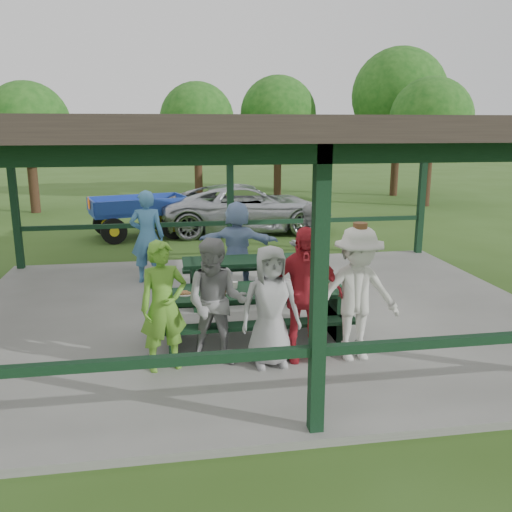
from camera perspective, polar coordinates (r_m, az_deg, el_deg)
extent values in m
plane|color=#315019|center=(9.50, 0.07, -6.43)|extent=(90.00, 90.00, 0.00)
cube|color=slate|center=(9.48, 0.07, -6.15)|extent=(10.00, 8.00, 0.10)
cube|color=black|center=(5.47, 6.63, -4.08)|extent=(0.15, 0.15, 3.00)
cube|color=black|center=(13.14, -24.09, 5.19)|extent=(0.15, 0.15, 3.00)
cube|color=black|center=(12.80, -2.73, 6.15)|extent=(0.15, 0.15, 3.00)
cube|color=black|center=(14.17, 17.05, 6.30)|extent=(0.15, 0.15, 3.00)
cube|color=black|center=(5.57, -18.55, -11.02)|extent=(4.65, 0.10, 0.10)
cube|color=black|center=(12.84, -13.41, 3.11)|extent=(4.65, 0.10, 0.10)
cube|color=black|center=(13.37, 7.59, 3.77)|extent=(4.65, 0.10, 0.10)
cube|color=black|center=(5.22, 7.05, 10.73)|extent=(9.80, 0.15, 0.20)
cube|color=black|center=(12.69, -2.80, 12.43)|extent=(9.80, 0.15, 0.20)
cube|color=#2B231F|center=(8.93, 0.08, 13.38)|extent=(10.60, 8.60, 0.24)
cube|color=black|center=(8.07, -0.33, -3.94)|extent=(2.82, 0.75, 0.06)
cube|color=black|center=(7.65, 0.33, -7.28)|extent=(2.82, 0.28, 0.05)
cube|color=black|center=(8.69, -0.90, -4.71)|extent=(2.82, 0.28, 0.05)
cube|color=black|center=(8.09, -9.03, -6.65)|extent=(0.06, 0.70, 0.75)
cube|color=black|center=(8.45, 7.98, -5.73)|extent=(0.06, 0.70, 0.75)
cube|color=black|center=(8.15, -8.99, -7.64)|extent=(0.06, 1.39, 0.45)
cube|color=black|center=(8.50, 7.95, -6.68)|extent=(0.06, 1.39, 0.45)
cube|color=black|center=(10.01, -0.90, -0.48)|extent=(2.38, 0.75, 0.06)
cube|color=black|center=(9.56, -0.40, -2.99)|extent=(2.38, 0.28, 0.05)
cube|color=black|center=(10.61, -1.34, -1.31)|extent=(2.38, 0.28, 0.05)
cube|color=black|center=(10.01, -6.63, -2.62)|extent=(0.06, 0.70, 0.75)
cube|color=black|center=(10.29, 4.69, -2.12)|extent=(0.06, 0.70, 0.75)
cube|color=black|center=(10.05, -6.61, -3.44)|extent=(0.06, 1.39, 0.45)
cube|color=black|center=(10.33, 4.67, -2.92)|extent=(0.06, 1.39, 0.45)
cylinder|color=white|center=(7.97, -7.47, -4.01)|extent=(0.22, 0.22, 0.01)
torus|color=olive|center=(7.95, -7.76, -3.92)|extent=(0.10, 0.10, 0.03)
torus|color=olive|center=(7.95, -7.19, -3.89)|extent=(0.10, 0.10, 0.03)
torus|color=olive|center=(8.01, -7.49, -3.77)|extent=(0.10, 0.10, 0.03)
cylinder|color=white|center=(8.02, -2.68, -3.81)|extent=(0.22, 0.22, 0.01)
torus|color=olive|center=(7.99, -2.95, -3.71)|extent=(0.10, 0.10, 0.03)
torus|color=olive|center=(8.00, -2.38, -3.69)|extent=(0.10, 0.10, 0.03)
torus|color=olive|center=(8.06, -2.72, -3.56)|extent=(0.10, 0.10, 0.03)
cylinder|color=white|center=(8.14, 2.68, -3.55)|extent=(0.22, 0.22, 0.01)
torus|color=olive|center=(8.11, 2.44, -3.45)|extent=(0.10, 0.10, 0.03)
torus|color=olive|center=(8.12, 2.99, -3.42)|extent=(0.10, 0.10, 0.03)
torus|color=olive|center=(8.17, 2.62, -3.31)|extent=(0.10, 0.10, 0.03)
cylinder|color=white|center=(8.32, 7.72, -3.27)|extent=(0.22, 0.22, 0.01)
torus|color=olive|center=(8.29, 7.50, -3.18)|extent=(0.10, 0.10, 0.03)
torus|color=olive|center=(8.31, 8.03, -3.15)|extent=(0.10, 0.10, 0.03)
torus|color=olive|center=(8.36, 7.64, -3.04)|extent=(0.10, 0.10, 0.03)
cylinder|color=#381E0F|center=(7.79, -9.01, -4.16)|extent=(0.06, 0.06, 0.10)
cylinder|color=#381E0F|center=(7.80, -5.56, -4.02)|extent=(0.06, 0.06, 0.10)
cylinder|color=#381E0F|center=(7.82, -3.44, -3.93)|extent=(0.06, 0.06, 0.10)
cylinder|color=#381E0F|center=(8.04, 5.52, -3.48)|extent=(0.06, 0.06, 0.10)
cylinder|color=#381E0F|center=(8.06, 6.13, -3.45)|extent=(0.06, 0.06, 0.10)
cylinder|color=#381E0F|center=(8.10, 7.04, -3.40)|extent=(0.06, 0.06, 0.10)
cone|color=white|center=(8.21, -2.22, -3.07)|extent=(0.09, 0.09, 0.10)
cone|color=white|center=(8.30, 1.90, -2.88)|extent=(0.09, 0.09, 0.10)
cone|color=white|center=(8.34, 3.34, -2.81)|extent=(0.09, 0.09, 0.10)
cone|color=white|center=(8.47, 6.81, -2.63)|extent=(0.09, 0.09, 0.10)
imported|color=#5E9E2C|center=(7.16, -9.71, -5.22)|extent=(0.72, 0.57, 1.73)
imported|color=gray|center=(7.21, -4.22, -4.92)|extent=(0.98, 0.84, 1.74)
imported|color=#9C9D9F|center=(7.20, 1.52, -5.31)|extent=(0.83, 0.56, 1.64)
imported|color=#B7232F|center=(7.36, 4.94, -4.01)|extent=(1.13, 0.57, 1.86)
imported|color=silver|center=(7.47, 10.60, -3.98)|extent=(1.22, 0.73, 1.85)
cylinder|color=brown|center=(7.26, 10.89, 2.56)|extent=(0.33, 0.33, 0.02)
cylinder|color=brown|center=(7.25, 10.92, 3.03)|extent=(0.20, 0.20, 0.11)
imported|color=#839FCA|center=(10.72, -1.97, 1.25)|extent=(1.68, 0.91, 1.73)
imported|color=teal|center=(11.24, -11.37, 2.02)|extent=(0.72, 0.50, 1.90)
imported|color=#949496|center=(10.97, 5.42, 1.21)|extent=(0.94, 0.83, 1.63)
imported|color=silver|center=(16.94, -1.01, 5.05)|extent=(5.34, 2.51, 1.48)
cube|color=#1B3999|center=(16.48, -12.30, 4.60)|extent=(2.94, 2.00, 0.12)
cube|color=#1B3999|center=(15.80, -11.81, 5.13)|extent=(2.61, 0.76, 0.38)
cube|color=#1B3999|center=(17.10, -12.83, 5.70)|extent=(2.61, 0.76, 0.38)
cube|color=#1B3999|center=(16.22, -16.99, 5.04)|extent=(0.41, 1.31, 0.38)
cube|color=#1B3999|center=(16.78, -7.84, 5.77)|extent=(0.41, 1.31, 0.38)
cylinder|color=black|center=(15.69, -14.73, 2.53)|extent=(0.75, 0.36, 0.73)
cylinder|color=yellow|center=(15.69, -14.73, 2.53)|extent=(0.31, 0.27, 0.27)
cylinder|color=black|center=(17.09, -15.58, 3.35)|extent=(0.75, 0.36, 0.73)
cylinder|color=yellow|center=(17.09, -15.58, 3.35)|extent=(0.31, 0.27, 0.27)
cylinder|color=black|center=(16.07, -8.66, 3.07)|extent=(0.75, 0.36, 0.73)
cylinder|color=yellow|center=(16.07, -8.66, 3.07)|extent=(0.31, 0.27, 0.27)
cylinder|color=black|center=(17.43, -9.97, 3.84)|extent=(0.75, 0.36, 0.73)
cylinder|color=yellow|center=(17.43, -9.97, 3.84)|extent=(0.31, 0.27, 0.27)
cube|color=#1B3999|center=(16.97, -6.25, 4.75)|extent=(0.95, 0.32, 0.08)
cone|color=#F2590C|center=(16.20, -17.18, 5.36)|extent=(0.12, 0.38, 0.38)
cylinder|color=#302013|center=(22.35, -22.40, 7.34)|extent=(0.36, 0.36, 2.43)
sphere|color=#184E14|center=(22.25, -22.90, 12.68)|extent=(3.11, 3.11, 3.11)
cylinder|color=#302013|center=(25.04, -6.08, 9.01)|extent=(0.36, 0.36, 2.58)
sphere|color=#184E14|center=(24.97, -6.21, 14.08)|extent=(3.30, 3.30, 3.30)
cylinder|color=#302013|center=(26.19, 2.28, 9.48)|extent=(0.36, 0.36, 2.77)
sphere|color=#184E14|center=(26.13, 2.33, 14.69)|extent=(3.54, 3.54, 3.54)
cylinder|color=#302013|center=(23.51, 17.54, 8.17)|extent=(0.36, 0.36, 2.58)
sphere|color=#184E14|center=(23.43, 17.93, 13.57)|extent=(3.30, 3.30, 3.30)
cylinder|color=#302013|center=(26.69, 14.45, 9.79)|extent=(0.36, 0.36, 3.37)
sphere|color=#184E14|center=(26.67, 14.83, 16.00)|extent=(4.31, 4.31, 4.31)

